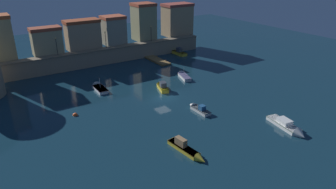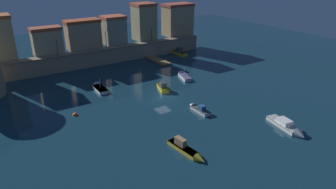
{
  "view_description": "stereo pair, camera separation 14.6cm",
  "coord_description": "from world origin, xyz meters",
  "px_view_note": "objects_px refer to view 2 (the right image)",
  "views": [
    {
      "loc": [
        -25.85,
        -41.82,
        21.74
      ],
      "look_at": [
        0.0,
        -1.81,
        1.16
      ],
      "focal_mm": 32.61,
      "sensor_mm": 36.0,
      "label": 1
    },
    {
      "loc": [
        -25.73,
        -41.9,
        21.74
      ],
      "look_at": [
        0.0,
        -1.81,
        1.16
      ],
      "focal_mm": 32.61,
      "sensor_mm": 36.0,
      "label": 2
    }
  ],
  "objects_px": {
    "quay_lamp_2": "(151,31)",
    "moored_boat_3": "(187,150)",
    "moored_boat_5": "(162,86)",
    "mooring_buoy_0": "(75,115)",
    "moored_boat_0": "(178,52)",
    "moored_boat_1": "(183,75)",
    "moored_boat_2": "(98,87)",
    "moored_boat_4": "(198,108)",
    "moored_boat_6": "(289,127)",
    "quay_lamp_0": "(57,44)",
    "quay_lamp_1": "(106,37)"
  },
  "relations": [
    {
      "from": "moored_boat_0",
      "to": "moored_boat_6",
      "type": "xyz_separation_m",
      "value": [
        -8.98,
        -41.09,
        -0.14
      ]
    },
    {
      "from": "quay_lamp_2",
      "to": "mooring_buoy_0",
      "type": "height_order",
      "value": "quay_lamp_2"
    },
    {
      "from": "moored_boat_1",
      "to": "moored_boat_3",
      "type": "distance_m",
      "value": 27.58
    },
    {
      "from": "quay_lamp_2",
      "to": "moored_boat_5",
      "type": "xyz_separation_m",
      "value": [
        -9.67,
        -20.62,
        -5.66
      ]
    },
    {
      "from": "quay_lamp_2",
      "to": "moored_boat_3",
      "type": "distance_m",
      "value": 44.54
    },
    {
      "from": "quay_lamp_0",
      "to": "moored_boat_2",
      "type": "bearing_deg",
      "value": -76.63
    },
    {
      "from": "quay_lamp_2",
      "to": "moored_boat_3",
      "type": "height_order",
      "value": "quay_lamp_2"
    },
    {
      "from": "moored_boat_3",
      "to": "mooring_buoy_0",
      "type": "bearing_deg",
      "value": -160.72
    },
    {
      "from": "quay_lamp_0",
      "to": "moored_boat_4",
      "type": "height_order",
      "value": "quay_lamp_0"
    },
    {
      "from": "quay_lamp_1",
      "to": "quay_lamp_2",
      "type": "bearing_deg",
      "value": 0.0
    },
    {
      "from": "moored_boat_1",
      "to": "moored_boat_5",
      "type": "bearing_deg",
      "value": 129.59
    },
    {
      "from": "quay_lamp_2",
      "to": "moored_boat_5",
      "type": "relative_size",
      "value": 0.77
    },
    {
      "from": "moored_boat_6",
      "to": "mooring_buoy_0",
      "type": "bearing_deg",
      "value": -121.14
    },
    {
      "from": "moored_boat_5",
      "to": "mooring_buoy_0",
      "type": "bearing_deg",
      "value": 113.43
    },
    {
      "from": "moored_boat_1",
      "to": "moored_boat_0",
      "type": "bearing_deg",
      "value": -14.76
    },
    {
      "from": "quay_lamp_0",
      "to": "moored_boat_0",
      "type": "xyz_separation_m",
      "value": [
        29.39,
        -2.32,
        -5.64
      ]
    },
    {
      "from": "moored_boat_2",
      "to": "quay_lamp_2",
      "type": "bearing_deg",
      "value": -53.61
    },
    {
      "from": "moored_boat_4",
      "to": "moored_boat_5",
      "type": "height_order",
      "value": "moored_boat_5"
    },
    {
      "from": "quay_lamp_0",
      "to": "moored_boat_6",
      "type": "relative_size",
      "value": 0.55
    },
    {
      "from": "quay_lamp_2",
      "to": "moored_boat_4",
      "type": "relative_size",
      "value": 0.81
    },
    {
      "from": "quay_lamp_1",
      "to": "mooring_buoy_0",
      "type": "distance_m",
      "value": 27.62
    },
    {
      "from": "quay_lamp_1",
      "to": "mooring_buoy_0",
      "type": "bearing_deg",
      "value": -123.11
    },
    {
      "from": "quay_lamp_2",
      "to": "mooring_buoy_0",
      "type": "bearing_deg",
      "value": -139.85
    },
    {
      "from": "moored_boat_1",
      "to": "moored_boat_5",
      "type": "distance_m",
      "value": 7.76
    },
    {
      "from": "moored_boat_5",
      "to": "mooring_buoy_0",
      "type": "distance_m",
      "value": 17.18
    },
    {
      "from": "moored_boat_2",
      "to": "moored_boat_5",
      "type": "xyz_separation_m",
      "value": [
        10.01,
        -6.59,
        0.23
      ]
    },
    {
      "from": "quay_lamp_2",
      "to": "moored_boat_3",
      "type": "xyz_separation_m",
      "value": [
        -18.11,
        -40.28,
        -5.76
      ]
    },
    {
      "from": "quay_lamp_0",
      "to": "moored_boat_0",
      "type": "distance_m",
      "value": 30.02
    },
    {
      "from": "mooring_buoy_0",
      "to": "quay_lamp_2",
      "type": "bearing_deg",
      "value": 40.15
    },
    {
      "from": "quay_lamp_1",
      "to": "moored_boat_5",
      "type": "height_order",
      "value": "quay_lamp_1"
    },
    {
      "from": "moored_boat_2",
      "to": "moored_boat_4",
      "type": "xyz_separation_m",
      "value": [
        10.02,
        -17.52,
        0.07
      ]
    },
    {
      "from": "quay_lamp_0",
      "to": "moored_boat_3",
      "type": "distance_m",
      "value": 40.98
    },
    {
      "from": "quay_lamp_1",
      "to": "moored_boat_5",
      "type": "relative_size",
      "value": 0.76
    },
    {
      "from": "quay_lamp_2",
      "to": "moored_boat_2",
      "type": "distance_m",
      "value": 24.88
    },
    {
      "from": "moored_boat_0",
      "to": "moored_boat_1",
      "type": "bearing_deg",
      "value": 146.39
    },
    {
      "from": "quay_lamp_0",
      "to": "moored_boat_6",
      "type": "xyz_separation_m",
      "value": [
        20.41,
        -43.41,
        -5.78
      ]
    },
    {
      "from": "moored_boat_3",
      "to": "mooring_buoy_0",
      "type": "height_order",
      "value": "moored_boat_3"
    },
    {
      "from": "moored_boat_5",
      "to": "moored_boat_3",
      "type": "bearing_deg",
      "value": 173.73
    },
    {
      "from": "moored_boat_4",
      "to": "moored_boat_1",
      "type": "bearing_deg",
      "value": -26.98
    },
    {
      "from": "moored_boat_4",
      "to": "moored_boat_6",
      "type": "relative_size",
      "value": 0.68
    },
    {
      "from": "quay_lamp_1",
      "to": "moored_boat_3",
      "type": "bearing_deg",
      "value": -98.59
    },
    {
      "from": "moored_boat_0",
      "to": "moored_boat_1",
      "type": "relative_size",
      "value": 1.07
    },
    {
      "from": "moored_boat_2",
      "to": "moored_boat_6",
      "type": "relative_size",
      "value": 0.79
    },
    {
      "from": "moored_boat_1",
      "to": "moored_boat_3",
      "type": "relative_size",
      "value": 0.88
    },
    {
      "from": "quay_lamp_0",
      "to": "moored_boat_1",
      "type": "relative_size",
      "value": 0.68
    },
    {
      "from": "quay_lamp_2",
      "to": "moored_boat_6",
      "type": "relative_size",
      "value": 0.56
    },
    {
      "from": "quay_lamp_0",
      "to": "mooring_buoy_0",
      "type": "xyz_separation_m",
      "value": [
        -3.72,
        -22.55,
        -6.15
      ]
    },
    {
      "from": "moored_boat_2",
      "to": "moored_boat_4",
      "type": "relative_size",
      "value": 1.15
    },
    {
      "from": "quay_lamp_0",
      "to": "mooring_buoy_0",
      "type": "bearing_deg",
      "value": -99.36
    },
    {
      "from": "moored_boat_1",
      "to": "moored_boat_2",
      "type": "xyz_separation_m",
      "value": [
        -17.11,
        3.46,
        -0.05
      ]
    }
  ]
}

